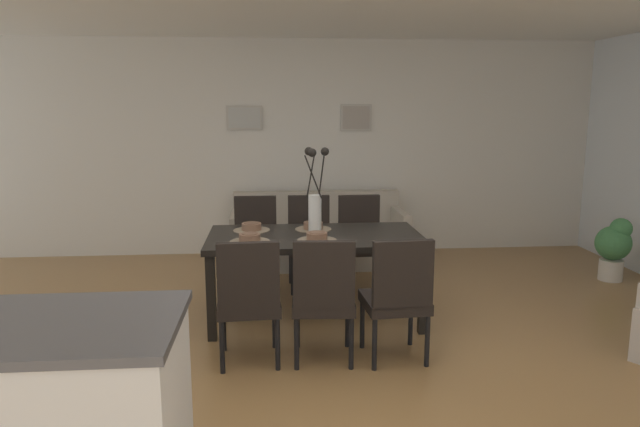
% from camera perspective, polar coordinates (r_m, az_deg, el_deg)
% --- Properties ---
extents(ground_plane, '(9.00, 9.00, 0.00)m').
position_cam_1_polar(ground_plane, '(4.27, 1.02, -14.51)').
color(ground_plane, olive).
extents(back_wall_panel, '(9.00, 0.10, 2.60)m').
position_cam_1_polar(back_wall_panel, '(7.12, -1.59, 6.51)').
color(back_wall_panel, silver).
rests_on(back_wall_panel, ground).
extents(dining_table, '(1.80, 0.95, 0.74)m').
position_cam_1_polar(dining_table, '(4.88, -0.50, -2.99)').
color(dining_table, black).
rests_on(dining_table, ground).
extents(dining_chair_near_left, '(0.46, 0.46, 0.92)m').
position_cam_1_polar(dining_chair_near_left, '(4.07, -7.08, -8.10)').
color(dining_chair_near_left, black).
rests_on(dining_chair_near_left, ground).
extents(dining_chair_near_right, '(0.44, 0.44, 0.92)m').
position_cam_1_polar(dining_chair_near_right, '(5.77, -6.40, -2.47)').
color(dining_chair_near_right, black).
rests_on(dining_chair_near_right, ground).
extents(dining_chair_far_left, '(0.47, 0.47, 0.92)m').
position_cam_1_polar(dining_chair_far_left, '(4.08, 0.36, -8.00)').
color(dining_chair_far_left, black).
rests_on(dining_chair_far_left, ground).
extents(dining_chair_far_right, '(0.45, 0.45, 0.92)m').
position_cam_1_polar(dining_chair_far_right, '(5.78, -1.03, -2.37)').
color(dining_chair_far_right, black).
rests_on(dining_chair_far_right, ground).
extents(dining_chair_mid_left, '(0.47, 0.47, 0.92)m').
position_cam_1_polar(dining_chair_mid_left, '(4.13, 7.71, -7.86)').
color(dining_chair_mid_left, black).
rests_on(dining_chair_mid_left, ground).
extents(dining_chair_mid_right, '(0.46, 0.46, 0.92)m').
position_cam_1_polar(dining_chair_mid_right, '(5.82, 4.07, -2.32)').
color(dining_chair_mid_right, black).
rests_on(dining_chair_mid_right, ground).
extents(centerpiece_vase, '(0.21, 0.23, 0.73)m').
position_cam_1_polar(centerpiece_vase, '(4.81, -0.50, 1.17)').
color(centerpiece_vase, silver).
rests_on(centerpiece_vase, dining_table).
extents(placemat_near_left, '(0.32, 0.32, 0.01)m').
position_cam_1_polar(placemat_near_left, '(4.64, -6.97, -2.77)').
color(placemat_near_left, '#7F705B').
rests_on(placemat_near_left, dining_table).
extents(bowl_near_left, '(0.17, 0.17, 0.07)m').
position_cam_1_polar(bowl_near_left, '(4.64, -6.98, -2.32)').
color(bowl_near_left, brown).
rests_on(bowl_near_left, dining_table).
extents(placemat_near_right, '(0.32, 0.32, 0.01)m').
position_cam_1_polar(placemat_near_right, '(5.06, -6.80, -1.65)').
color(placemat_near_right, '#7F705B').
rests_on(placemat_near_right, dining_table).
extents(bowl_near_right, '(0.17, 0.17, 0.07)m').
position_cam_1_polar(bowl_near_right, '(5.05, -6.81, -1.24)').
color(bowl_near_right, brown).
rests_on(bowl_near_right, dining_table).
extents(placemat_far_left, '(0.32, 0.32, 0.01)m').
position_cam_1_polar(placemat_far_left, '(4.65, -0.31, -2.66)').
color(placemat_far_left, '#7F705B').
rests_on(placemat_far_left, dining_table).
extents(bowl_far_left, '(0.17, 0.17, 0.07)m').
position_cam_1_polar(bowl_far_left, '(4.64, -0.31, -2.22)').
color(bowl_far_left, brown).
rests_on(bowl_far_left, dining_table).
extents(placemat_far_right, '(0.32, 0.32, 0.01)m').
position_cam_1_polar(placemat_far_right, '(5.07, -0.68, -1.56)').
color(placemat_far_right, '#7F705B').
rests_on(placemat_far_right, dining_table).
extents(bowl_far_right, '(0.17, 0.17, 0.07)m').
position_cam_1_polar(bowl_far_right, '(5.06, -0.68, -1.15)').
color(bowl_far_right, brown).
rests_on(bowl_far_right, dining_table).
extents(sofa, '(2.00, 0.84, 0.80)m').
position_cam_1_polar(sofa, '(6.74, -0.15, -2.52)').
color(sofa, '#B2A899').
rests_on(sofa, ground).
extents(kitchen_island, '(1.27, 0.77, 0.92)m').
position_cam_1_polar(kitchen_island, '(2.92, -26.38, -18.10)').
color(kitchen_island, silver).
rests_on(kitchen_island, ground).
extents(framed_picture_left, '(0.43, 0.03, 0.29)m').
position_cam_1_polar(framed_picture_left, '(7.03, -7.51, 9.40)').
color(framed_picture_left, '#B2ADA3').
extents(framed_picture_center, '(0.38, 0.03, 0.32)m').
position_cam_1_polar(framed_picture_center, '(7.10, 3.60, 9.48)').
color(framed_picture_center, '#B2ADA3').
extents(potted_plant, '(0.36, 0.36, 0.67)m').
position_cam_1_polar(potted_plant, '(6.76, 27.13, -2.87)').
color(potted_plant, silver).
rests_on(potted_plant, ground).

